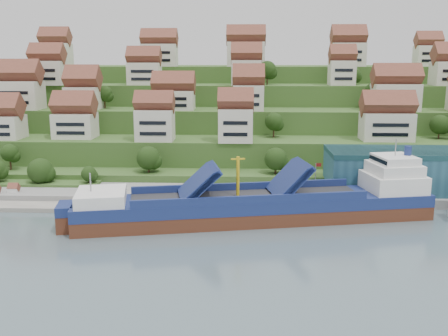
{
  "coord_description": "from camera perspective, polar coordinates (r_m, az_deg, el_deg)",
  "views": [
    {
      "loc": [
        1.53,
        -102.75,
        33.28
      ],
      "look_at": [
        -3.3,
        14.0,
        8.0
      ],
      "focal_mm": 40.0,
      "sensor_mm": 36.0,
      "label": 1
    }
  ],
  "objects": [
    {
      "name": "pebble_beach",
      "position": [
        133.36,
        -24.27,
        -3.13
      ],
      "size": [
        45.0,
        20.0,
        1.0
      ],
      "primitive_type": "cube",
      "color": "gray",
      "rests_on": "ground"
    },
    {
      "name": "quay",
      "position": [
        123.45,
        10.9,
        -3.13
      ],
      "size": [
        180.0,
        14.0,
        2.2
      ],
      "primitive_type": "cube",
      "color": "gray",
      "rests_on": "ground"
    },
    {
      "name": "cargo_ship",
      "position": [
        106.16,
        4.74,
        -4.3
      ],
      "size": [
        75.67,
        25.94,
        16.56
      ],
      "rotation": [
        0.0,
        0.0,
        0.2
      ],
      "color": "#552A1A",
      "rests_on": "ground"
    },
    {
      "name": "hillside",
      "position": [
        207.54,
        1.94,
        5.94
      ],
      "size": [
        260.0,
        128.0,
        31.0
      ],
      "color": "#2D4C1E",
      "rests_on": "ground"
    },
    {
      "name": "hillside_trees",
      "position": [
        147.6,
        1.81,
        5.53
      ],
      "size": [
        132.1,
        63.0,
        30.64
      ],
      "color": "#234015",
      "rests_on": "ground"
    },
    {
      "name": "flagpole",
      "position": [
        116.98,
        10.46,
        -1.04
      ],
      "size": [
        1.28,
        0.16,
        8.0
      ],
      "color": "gray",
      "rests_on": "quay"
    },
    {
      "name": "hillside_village",
      "position": [
        164.25,
        1.33,
        9.2
      ],
      "size": [
        153.71,
        64.95,
        28.9
      ],
      "color": "beige",
      "rests_on": "ground"
    },
    {
      "name": "ground",
      "position": [
        108.01,
        1.45,
        -5.74
      ],
      "size": [
        300.0,
        300.0,
        0.0
      ],
      "primitive_type": "plane",
      "color": "slate",
      "rests_on": "ground"
    }
  ]
}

